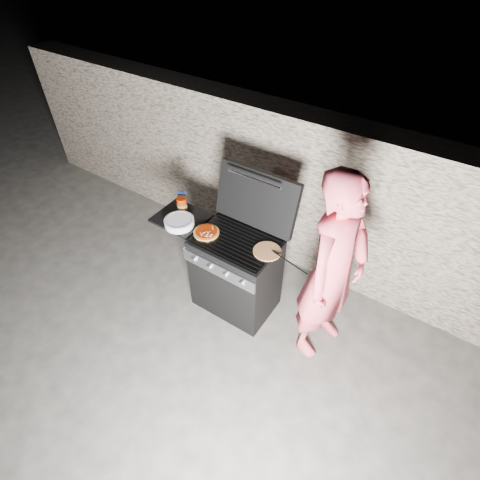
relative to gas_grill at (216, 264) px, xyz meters
The scene contains 10 objects.
ground 0.52m from the gas_grill, ahead, with size 50.00×50.00×0.00m, color #3F3C38.
stone_wall 1.17m from the gas_grill, 76.61° to the left, with size 8.00×0.35×1.80m, color tan.
gas_grill is the anchor object (origin of this frame).
pizza_topped 0.48m from the gas_grill, 126.97° to the right, with size 0.25×0.25×0.03m, color gold, non-canonical shape.
pizza_plain 0.73m from the gas_grill, ahead, with size 0.26×0.26×0.01m, color #E59F5B.
sauce_jar 0.71m from the gas_grill, 168.90° to the left, with size 0.10×0.10×0.16m, color maroon.
blue_carton 0.77m from the gas_grill, 162.04° to the left, with size 0.07×0.04×0.15m, color #1644B5.
plate_stack 0.60m from the gas_grill, 163.54° to the right, with size 0.29×0.29×0.07m, color white.
person 1.29m from the gas_grill, ahead, with size 0.71×0.46×1.94m, color #E14D5C.
tongs 0.94m from the gas_grill, ahead, with size 0.01×0.01×0.49m, color black.
Camera 1 is at (1.46, -2.12, 3.28)m, focal length 28.00 mm.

